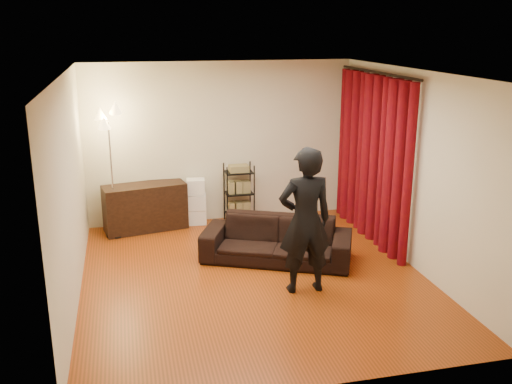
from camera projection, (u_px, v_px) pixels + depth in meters
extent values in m
plane|color=#94370F|center=(254.00, 277.00, 7.66)|extent=(5.00, 5.00, 0.00)
plane|color=white|center=(254.00, 73.00, 6.90)|extent=(5.00, 5.00, 0.00)
plane|color=beige|center=(221.00, 142.00, 9.62)|extent=(5.00, 0.00, 5.00)
plane|color=beige|center=(318.00, 253.00, 4.95)|extent=(5.00, 0.00, 5.00)
plane|color=beige|center=(70.00, 191.00, 6.79)|extent=(0.00, 5.00, 5.00)
plane|color=beige|center=(414.00, 170.00, 7.77)|extent=(0.00, 5.00, 5.00)
cylinder|color=black|center=(378.00, 72.00, 8.46)|extent=(0.04, 2.65, 0.04)
imported|color=black|center=(277.00, 240.00, 8.13)|extent=(2.25, 1.61, 0.61)
imported|color=black|center=(305.00, 221.00, 7.03)|extent=(0.68, 0.45, 1.87)
cube|color=black|center=(145.00, 207.00, 9.35)|extent=(1.39, 0.74, 0.77)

